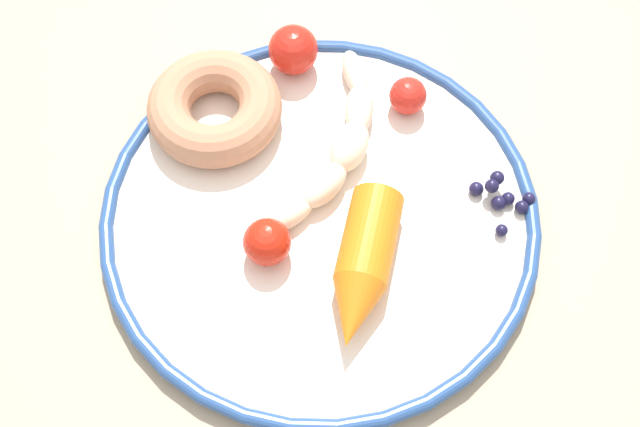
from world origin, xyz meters
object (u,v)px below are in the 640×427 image
at_px(banana, 339,145).
at_px(tomato_far, 293,50).
at_px(carrot_orange, 363,268).
at_px(blueberry_pile, 501,197).
at_px(tomato_mid, 267,242).
at_px(tomato_near, 408,96).
at_px(dining_table, 311,340).
at_px(donut, 220,106).
at_px(plate, 320,215).

height_order(banana, tomato_far, tomato_far).
xyz_separation_m(carrot_orange, blueberry_pile, (0.01, -0.13, -0.01)).
distance_m(blueberry_pile, tomato_mid, 0.19).
xyz_separation_m(banana, tomato_near, (0.02, -0.07, 0.00)).
height_order(dining_table, tomato_mid, tomato_mid).
height_order(blueberry_pile, tomato_near, tomato_near).
distance_m(donut, tomato_far, 0.08).
xyz_separation_m(plate, tomato_far, (0.14, -0.05, 0.02)).
bearing_deg(tomato_near, donut, 67.69).
xyz_separation_m(tomato_near, tomato_mid, (-0.07, 0.17, 0.00)).
relative_size(plate, blueberry_pile, 6.83).
height_order(plate, carrot_orange, carrot_orange).
height_order(dining_table, blueberry_pile, blueberry_pile).
bearing_deg(carrot_orange, tomato_near, -41.34).
height_order(banana, tomato_near, tomato_near).
height_order(carrot_orange, tomato_mid, carrot_orange).
distance_m(banana, carrot_orange, 0.12).
relative_size(plate, banana, 2.30).
bearing_deg(tomato_mid, carrot_orange, -133.82).
distance_m(dining_table, tomato_far, 0.26).
bearing_deg(blueberry_pile, carrot_orange, 94.33).
relative_size(carrot_orange, donut, 1.09).
height_order(plate, blueberry_pile, blueberry_pile).
relative_size(donut, tomato_mid, 3.02).
bearing_deg(carrot_orange, tomato_mid, 46.18).
xyz_separation_m(dining_table, blueberry_pile, (0.00, -0.17, 0.12)).
bearing_deg(tomato_far, banana, 176.43).
distance_m(plate, tomato_mid, 0.06).
bearing_deg(tomato_near, blueberry_pile, -169.34).
bearing_deg(dining_table, tomato_mid, 16.29).
xyz_separation_m(banana, carrot_orange, (-0.11, 0.04, 0.01)).
relative_size(carrot_orange, blueberry_pile, 2.38).
height_order(plate, tomato_mid, tomato_mid).
distance_m(donut, blueberry_pile, 0.25).
bearing_deg(dining_table, banana, -37.33).
bearing_deg(plate, carrot_orange, -177.21).
distance_m(dining_table, blueberry_pile, 0.21).
distance_m(tomato_near, tomato_mid, 0.18).
bearing_deg(donut, tomato_near, -112.31).
height_order(tomato_near, tomato_mid, tomato_mid).
bearing_deg(donut, carrot_orange, -168.77).
distance_m(banana, tomato_mid, 0.11).
distance_m(dining_table, plate, 0.13).
xyz_separation_m(tomato_near, tomato_far, (0.08, 0.07, 0.01)).
bearing_deg(banana, carrot_orange, 161.49).
distance_m(plate, carrot_orange, 0.07).
bearing_deg(carrot_orange, tomato_far, -11.59).
bearing_deg(carrot_orange, dining_table, 80.38).
relative_size(banana, tomato_mid, 4.09).
height_order(banana, tomato_mid, tomato_mid).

